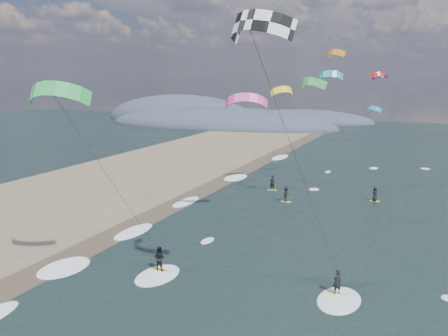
% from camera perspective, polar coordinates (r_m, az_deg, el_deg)
% --- Properties ---
extents(wet_sand_strip, '(3.00, 240.00, 0.00)m').
position_cam_1_polar(wet_sand_strip, '(41.85, -15.29, -8.81)').
color(wet_sand_strip, '#382D23').
rests_on(wet_sand_strip, ground).
extents(coastal_hills, '(80.00, 41.00, 15.00)m').
position_cam_1_polar(coastal_hills, '(141.60, -1.16, 5.23)').
color(coastal_hills, '#3D4756').
rests_on(coastal_hills, ground).
extents(kitesurfer_near_a, '(7.71, 8.90, 17.24)m').
position_cam_1_polar(kitesurfer_near_a, '(26.39, 5.26, 8.84)').
color(kitesurfer_near_a, yellow).
rests_on(kitesurfer_near_a, ground).
extents(kitesurfer_near_b, '(7.12, 8.51, 13.94)m').
position_cam_1_polar(kitesurfer_near_b, '(31.84, -15.38, 1.91)').
color(kitesurfer_near_b, yellow).
rests_on(kitesurfer_near_b, ground).
extents(far_kitesurfers, '(13.03, 5.72, 1.81)m').
position_cam_1_polar(far_kitesurfers, '(56.11, 9.41, -2.65)').
color(far_kitesurfers, yellow).
rests_on(far_kitesurfers, ground).
extents(bg_kite_field, '(9.81, 71.86, 10.91)m').
position_cam_1_polar(bg_kite_field, '(75.06, 13.40, 9.62)').
color(bg_kite_field, yellow).
rests_on(bg_kite_field, ground).
extents(shoreline_surf, '(2.40, 79.40, 0.11)m').
position_cam_1_polar(shoreline_surf, '(44.81, -10.30, -7.28)').
color(shoreline_surf, white).
rests_on(shoreline_surf, ground).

